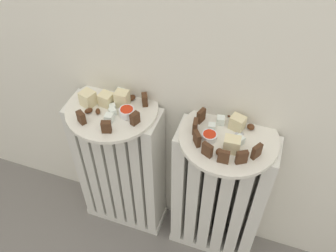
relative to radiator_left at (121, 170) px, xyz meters
name	(u,v)px	position (x,y,z in m)	size (l,w,h in m)	color
radiator_left	(121,170)	(0.00, 0.00, 0.00)	(0.31, 0.12, 0.59)	silver
radiator_right	(218,198)	(0.37, 0.00, 0.00)	(0.31, 0.12, 0.59)	silver
plate_left	(112,109)	(0.00, 0.00, 0.31)	(0.29, 0.29, 0.01)	silver
plate_right	(229,138)	(0.37, 0.00, 0.31)	(0.29, 0.29, 0.01)	silver
dark_cake_slice_left_0	(81,118)	(-0.05, -0.09, 0.33)	(0.03, 0.02, 0.04)	#472B19
dark_cake_slice_left_1	(106,127)	(0.03, -0.10, 0.33)	(0.03, 0.02, 0.04)	#472B19
dark_cake_slice_left_2	(135,118)	(0.09, -0.04, 0.33)	(0.03, 0.02, 0.04)	#472B19
dark_cake_slice_left_3	(145,100)	(0.09, 0.05, 0.33)	(0.03, 0.02, 0.04)	#472B19
marble_cake_slice_left_0	(106,99)	(-0.02, 0.01, 0.33)	(0.04, 0.04, 0.04)	beige
marble_cake_slice_left_1	(122,99)	(0.03, 0.02, 0.34)	(0.04, 0.04, 0.05)	beige
marble_cake_slice_left_2	(88,98)	(-0.07, -0.01, 0.34)	(0.04, 0.04, 0.05)	beige
turkish_delight_left_0	(121,92)	(0.00, 0.06, 0.32)	(0.02, 0.02, 0.02)	white
turkish_delight_left_1	(109,118)	(0.02, -0.05, 0.32)	(0.02, 0.02, 0.02)	white
turkish_delight_left_2	(112,112)	(0.02, -0.02, 0.32)	(0.02, 0.02, 0.02)	white
turkish_delight_left_3	(112,107)	(0.01, -0.01, 0.32)	(0.02, 0.02, 0.02)	white
medjool_date_left_0	(132,98)	(0.04, 0.06, 0.32)	(0.03, 0.02, 0.01)	#4C2814
medjool_date_left_1	(98,111)	(-0.03, -0.04, 0.32)	(0.02, 0.01, 0.02)	#4C2814
medjool_date_left_2	(89,111)	(-0.06, -0.04, 0.32)	(0.03, 0.02, 0.02)	#4C2814
jam_bowl_left	(127,112)	(0.06, -0.02, 0.33)	(0.05, 0.05, 0.03)	white
dark_cake_slice_right_0	(201,116)	(0.27, 0.03, 0.33)	(0.03, 0.01, 0.04)	#472B19
dark_cake_slice_right_1	(195,126)	(0.27, -0.01, 0.33)	(0.03, 0.01, 0.04)	#472B19
dark_cake_slice_right_2	(197,139)	(0.29, -0.06, 0.33)	(0.03, 0.01, 0.04)	#472B19
dark_cake_slice_right_3	(207,150)	(0.32, -0.09, 0.33)	(0.03, 0.01, 0.04)	#472B19
dark_cake_slice_right_4	(224,157)	(0.37, -0.10, 0.33)	(0.03, 0.01, 0.04)	#472B19
dark_cake_slice_right_5	(242,157)	(0.42, -0.08, 0.33)	(0.03, 0.01, 0.04)	#472B19
dark_cake_slice_right_6	(257,151)	(0.45, -0.05, 0.33)	(0.03, 0.01, 0.04)	#472B19
marble_cake_slice_right_0	(237,123)	(0.38, 0.04, 0.33)	(0.04, 0.03, 0.04)	beige
marble_cake_slice_right_1	(232,145)	(0.38, -0.05, 0.34)	(0.04, 0.03, 0.05)	beige
turkish_delight_right_0	(239,140)	(0.40, -0.02, 0.32)	(0.02, 0.02, 0.02)	white
turkish_delight_right_1	(212,127)	(0.31, 0.01, 0.32)	(0.02, 0.02, 0.02)	white
turkish_delight_right_2	(221,120)	(0.33, 0.04, 0.32)	(0.02, 0.02, 0.02)	white
medjool_date_right_0	(219,152)	(0.35, -0.07, 0.32)	(0.02, 0.02, 0.02)	#4C2814
medjool_date_right_1	(229,113)	(0.35, 0.08, 0.32)	(0.03, 0.02, 0.02)	#4C2814
medjool_date_right_2	(251,127)	(0.42, 0.05, 0.32)	(0.02, 0.02, 0.02)	#4C2814
jam_bowl_right	(209,136)	(0.31, -0.03, 0.32)	(0.04, 0.04, 0.02)	white
fork	(234,139)	(0.38, -0.01, 0.31)	(0.05, 0.09, 0.00)	#B7B7BC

